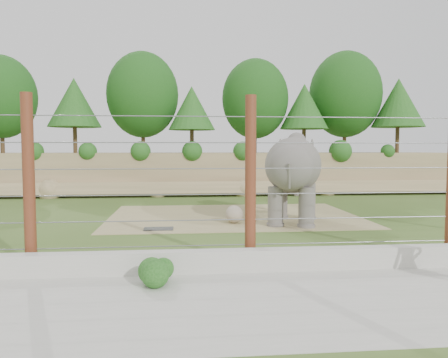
{
  "coord_description": "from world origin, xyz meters",
  "views": [
    {
      "loc": [
        -1.59,
        -14.57,
        2.76
      ],
      "look_at": [
        0.0,
        2.0,
        1.6
      ],
      "focal_mm": 35.0,
      "sensor_mm": 36.0,
      "label": 1
    }
  ],
  "objects": [
    {
      "name": "walkway",
      "position": [
        0.0,
        -7.0,
        0.01
      ],
      "size": [
        26.0,
        4.0,
        0.01
      ],
      "primitive_type": "cube",
      "color": "#BAB9AD",
      "rests_on": "ground"
    },
    {
      "name": "stone_ball",
      "position": [
        0.31,
        1.26,
        0.35
      ],
      "size": [
        0.66,
        0.66,
        0.66
      ],
      "primitive_type": "sphere",
      "color": "gray",
      "rests_on": "dirt_patch"
    },
    {
      "name": "retaining_wall",
      "position": [
        0.0,
        -5.0,
        0.25
      ],
      "size": [
        26.0,
        0.35,
        0.5
      ],
      "primitive_type": "cube",
      "color": "#BAB9AD",
      "rests_on": "ground"
    },
    {
      "name": "back_embankment",
      "position": [
        0.59,
        12.68,
        3.97
      ],
      "size": [
        30.0,
        5.52,
        8.77
      ],
      "color": "olive",
      "rests_on": "ground"
    },
    {
      "name": "walkway_shrub",
      "position": [
        -2.05,
        -5.8,
        0.32
      ],
      "size": [
        0.61,
        0.61,
        0.61
      ],
      "primitive_type": "sphere",
      "color": "#194F16",
      "rests_on": "walkway"
    },
    {
      "name": "dirt_patch",
      "position": [
        0.5,
        3.0,
        0.01
      ],
      "size": [
        10.0,
        7.0,
        0.02
      ],
      "primitive_type": "cube",
      "color": "tan",
      "rests_on": "ground"
    },
    {
      "name": "ground",
      "position": [
        0.0,
        0.0,
        0.0
      ],
      "size": [
        90.0,
        90.0,
        0.0
      ],
      "primitive_type": "plane",
      "color": "#39561C",
      "rests_on": "ground"
    },
    {
      "name": "drain_grate",
      "position": [
        -2.41,
        0.29,
        0.04
      ],
      "size": [
        1.0,
        0.6,
        0.03
      ],
      "primitive_type": "cube",
      "color": "#262628",
      "rests_on": "dirt_patch"
    },
    {
      "name": "elephant",
      "position": [
        2.48,
        1.2,
        1.66
      ],
      "size": [
        2.97,
        4.45,
        3.33
      ],
      "primitive_type": null,
      "rotation": [
        0.0,
        0.0,
        -0.32
      ],
      "color": "#615A56",
      "rests_on": "ground"
    },
    {
      "name": "barrier_fence",
      "position": [
        0.0,
        -4.5,
        2.0
      ],
      "size": [
        20.26,
        0.26,
        4.0
      ],
      "color": "#5B2F16",
      "rests_on": "ground"
    }
  ]
}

